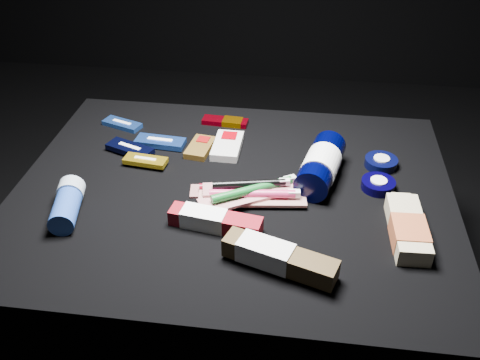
# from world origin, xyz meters

# --- Properties ---
(ground) EXTENTS (3.00, 3.00, 0.00)m
(ground) POSITION_xyz_m (0.00, 0.00, 0.00)
(ground) COLOR black
(ground) RESTS_ON ground
(cloth_table) EXTENTS (0.98, 0.78, 0.40)m
(cloth_table) POSITION_xyz_m (0.00, 0.00, 0.20)
(cloth_table) COLOR black
(cloth_table) RESTS_ON ground
(luna_bar_0) EXTENTS (0.11, 0.07, 0.01)m
(luna_bar_0) POSITION_xyz_m (-0.33, 0.24, 0.41)
(luna_bar_0) COLOR blue
(luna_bar_0) RESTS_ON cloth_table
(luna_bar_1) EXTENTS (0.13, 0.06, 0.02)m
(luna_bar_1) POSITION_xyz_m (-0.21, 0.16, 0.41)
(luna_bar_1) COLOR blue
(luna_bar_1) RESTS_ON cloth_table
(luna_bar_2) EXTENTS (0.13, 0.09, 0.02)m
(luna_bar_2) POSITION_xyz_m (-0.27, 0.12, 0.41)
(luna_bar_2) COLOR black
(luna_bar_2) RESTS_ON cloth_table
(luna_bar_3) EXTENTS (0.11, 0.05, 0.01)m
(luna_bar_3) POSITION_xyz_m (-0.22, 0.07, 0.41)
(luna_bar_3) COLOR gold
(luna_bar_3) RESTS_ON cloth_table
(clif_bar_0) EXTENTS (0.07, 0.11, 0.02)m
(clif_bar_0) POSITION_xyz_m (-0.10, 0.16, 0.41)
(clif_bar_0) COLOR #523A14
(clif_bar_0) RESTS_ON cloth_table
(clif_bar_1) EXTENTS (0.07, 0.12, 0.02)m
(clif_bar_1) POSITION_xyz_m (-0.04, 0.17, 0.41)
(clif_bar_1) COLOR silver
(clif_bar_1) RESTS_ON cloth_table
(power_bar) EXTENTS (0.12, 0.05, 0.01)m
(power_bar) POSITION_xyz_m (-0.06, 0.29, 0.41)
(power_bar) COLOR #72020D
(power_bar) RESTS_ON cloth_table
(lotion_bottle) EXTENTS (0.12, 0.25, 0.08)m
(lotion_bottle) POSITION_xyz_m (0.19, 0.07, 0.44)
(lotion_bottle) COLOR black
(lotion_bottle) RESTS_ON cloth_table
(cream_tin_upper) EXTENTS (0.08, 0.08, 0.02)m
(cream_tin_upper) POSITION_xyz_m (0.34, 0.14, 0.41)
(cream_tin_upper) COLOR black
(cream_tin_upper) RESTS_ON cloth_table
(cream_tin_lower) EXTENTS (0.08, 0.08, 0.02)m
(cream_tin_lower) POSITION_xyz_m (0.32, 0.05, 0.41)
(cream_tin_lower) COLOR black
(cream_tin_lower) RESTS_ON cloth_table
(bodywash_bottle) EXTENTS (0.07, 0.19, 0.04)m
(bodywash_bottle) POSITION_xyz_m (0.37, -0.11, 0.42)
(bodywash_bottle) COLOR #C9B98F
(bodywash_bottle) RESTS_ON cloth_table
(deodorant_stick) EXTENTS (0.08, 0.14, 0.06)m
(deodorant_stick) POSITION_xyz_m (-0.33, -0.13, 0.43)
(deodorant_stick) COLOR #214396
(deodorant_stick) RESTS_ON cloth_table
(toothbrush_pack_0) EXTENTS (0.20, 0.07, 0.02)m
(toothbrush_pack_0) POSITION_xyz_m (0.01, -0.01, 0.41)
(toothbrush_pack_0) COLOR #A39C97
(toothbrush_pack_0) RESTS_ON cloth_table
(toothbrush_pack_1) EXTENTS (0.24, 0.08, 0.03)m
(toothbrush_pack_1) POSITION_xyz_m (0.05, -0.04, 0.42)
(toothbrush_pack_1) COLOR beige
(toothbrush_pack_1) RESTS_ON cloth_table
(toothbrush_pack_2) EXTENTS (0.23, 0.17, 0.03)m
(toothbrush_pack_2) POSITION_xyz_m (0.05, -0.04, 0.42)
(toothbrush_pack_2) COLOR silver
(toothbrush_pack_2) RESTS_ON cloth_table
(toothbrush_pack_3) EXTENTS (0.21, 0.09, 0.02)m
(toothbrush_pack_3) POSITION_xyz_m (0.04, -0.02, 0.43)
(toothbrush_pack_3) COLOR #B3AEA7
(toothbrush_pack_3) RESTS_ON cloth_table
(toothpaste_carton_red) EXTENTS (0.19, 0.07, 0.04)m
(toothpaste_carton_red) POSITION_xyz_m (-0.02, -0.13, 0.42)
(toothpaste_carton_red) COLOR maroon
(toothpaste_carton_red) RESTS_ON cloth_table
(toothpaste_carton_green) EXTENTS (0.22, 0.11, 0.04)m
(toothpaste_carton_green) POSITION_xyz_m (0.11, -0.23, 0.43)
(toothpaste_carton_green) COLOR #3C2C14
(toothpaste_carton_green) RESTS_ON cloth_table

